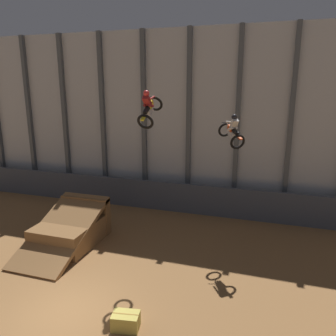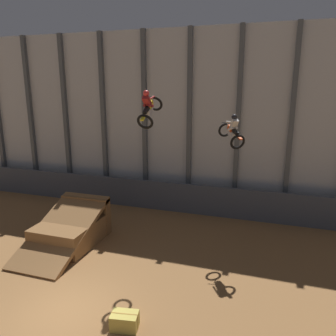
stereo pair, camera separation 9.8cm
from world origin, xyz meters
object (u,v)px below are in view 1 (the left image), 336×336
dirt_ramp (72,229)px  rider_bike_right_air (232,131)px  hay_bale_trackside (126,321)px  rider_bike_left_air (149,108)px

dirt_ramp → rider_bike_right_air: 9.50m
dirt_ramp → hay_bale_trackside: dirt_ramp is taller
rider_bike_left_air → rider_bike_right_air: 4.17m
rider_bike_left_air → hay_bale_trackside: 8.38m
dirt_ramp → rider_bike_right_air: bearing=15.8°
rider_bike_left_air → hay_bale_trackside: bearing=-79.2°
dirt_ramp → rider_bike_right_air: rider_bike_right_air is taller
rider_bike_right_air → hay_bale_trackside: (-2.41, -7.15, -5.55)m
rider_bike_left_air → rider_bike_right_air: size_ratio=1.03×
dirt_ramp → rider_bike_left_air: 7.63m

